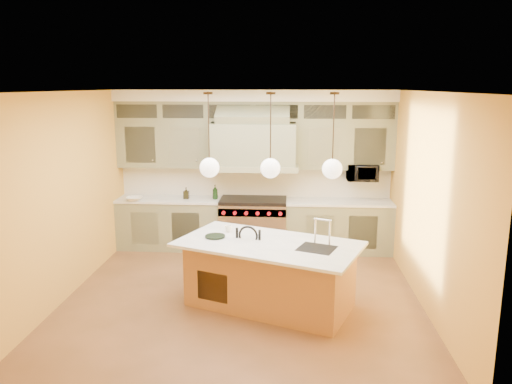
# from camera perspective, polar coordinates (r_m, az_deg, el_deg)

# --- Properties ---
(floor) EXTENTS (5.00, 5.00, 0.00)m
(floor) POSITION_cam_1_polar(r_m,az_deg,el_deg) (7.32, -1.56, -11.90)
(floor) COLOR brown
(floor) RESTS_ON ground
(ceiling) EXTENTS (5.00, 5.00, 0.00)m
(ceiling) POSITION_cam_1_polar(r_m,az_deg,el_deg) (6.69, -1.70, 11.43)
(ceiling) COLOR white
(ceiling) RESTS_ON wall_back
(wall_back) EXTENTS (5.00, 0.00, 5.00)m
(wall_back) POSITION_cam_1_polar(r_m,az_deg,el_deg) (9.31, -0.15, 2.65)
(wall_back) COLOR gold
(wall_back) RESTS_ON ground
(wall_front) EXTENTS (5.00, 0.00, 5.00)m
(wall_front) POSITION_cam_1_polar(r_m,az_deg,el_deg) (4.48, -4.73, -7.90)
(wall_front) COLOR gold
(wall_front) RESTS_ON ground
(wall_left) EXTENTS (0.00, 5.00, 5.00)m
(wall_left) POSITION_cam_1_polar(r_m,az_deg,el_deg) (7.52, -20.95, -0.43)
(wall_left) COLOR gold
(wall_left) RESTS_ON ground
(wall_right) EXTENTS (0.00, 5.00, 5.00)m
(wall_right) POSITION_cam_1_polar(r_m,az_deg,el_deg) (7.08, 18.96, -1.04)
(wall_right) COLOR gold
(wall_right) RESTS_ON ground
(back_cabinetry) EXTENTS (5.00, 0.77, 2.90)m
(back_cabinetry) POSITION_cam_1_polar(r_m,az_deg,el_deg) (9.05, -0.27, 2.25)
(back_cabinetry) COLOR #777A5A
(back_cabinetry) RESTS_ON floor
(range) EXTENTS (1.20, 0.74, 0.96)m
(range) POSITION_cam_1_polar(r_m,az_deg,el_deg) (9.17, -0.30, -3.67)
(range) COLOR silver
(range) RESTS_ON floor
(kitchen_island) EXTENTS (2.68, 2.06, 1.35)m
(kitchen_island) POSITION_cam_1_polar(r_m,az_deg,el_deg) (6.88, 1.61, -9.26)
(kitchen_island) COLOR #A46E3A
(kitchen_island) RESTS_ON floor
(counter_stool) EXTENTS (0.47, 0.47, 1.10)m
(counter_stool) POSITION_cam_1_polar(r_m,az_deg,el_deg) (6.83, -1.27, -8.04)
(counter_stool) COLOR black
(counter_stool) RESTS_ON floor
(microwave) EXTENTS (0.54, 0.37, 0.30)m
(microwave) POSITION_cam_1_polar(r_m,az_deg,el_deg) (9.13, 12.05, 2.20)
(microwave) COLOR black
(microwave) RESTS_ON back_cabinetry
(oil_bottle_a) EXTENTS (0.10, 0.11, 0.26)m
(oil_bottle_a) POSITION_cam_1_polar(r_m,az_deg,el_deg) (9.12, -4.69, -0.00)
(oil_bottle_a) COLOR black
(oil_bottle_a) RESTS_ON back_cabinetry
(oil_bottle_b) EXTENTS (0.10, 0.10, 0.21)m
(oil_bottle_b) POSITION_cam_1_polar(r_m,az_deg,el_deg) (9.22, -7.98, -0.12)
(oil_bottle_b) COLOR black
(oil_bottle_b) RESTS_ON back_cabinetry
(fruit_bowl) EXTENTS (0.33, 0.33, 0.07)m
(fruit_bowl) POSITION_cam_1_polar(r_m,az_deg,el_deg) (9.24, -13.73, -0.76)
(fruit_bowl) COLOR white
(fruit_bowl) RESTS_ON back_cabinetry
(cup) EXTENTS (0.11, 0.11, 0.10)m
(cup) POSITION_cam_1_polar(r_m,az_deg,el_deg) (7.17, -3.18, -4.20)
(cup) COLOR white
(cup) RESTS_ON kitchen_island
(pendant_left) EXTENTS (0.26, 0.26, 1.11)m
(pendant_left) POSITION_cam_1_polar(r_m,az_deg,el_deg) (6.57, -5.34, 3.05)
(pendant_left) COLOR #2D2319
(pendant_left) RESTS_ON ceiling
(pendant_center) EXTENTS (0.26, 0.26, 1.11)m
(pendant_center) POSITION_cam_1_polar(r_m,az_deg,el_deg) (6.49, 1.65, 2.98)
(pendant_center) COLOR #2D2319
(pendant_center) RESTS_ON ceiling
(pendant_right) EXTENTS (0.26, 0.26, 1.11)m
(pendant_right) POSITION_cam_1_polar(r_m,az_deg,el_deg) (6.51, 8.71, 2.88)
(pendant_right) COLOR #2D2319
(pendant_right) RESTS_ON ceiling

